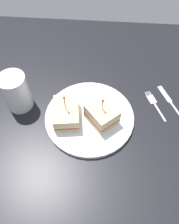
{
  "coord_description": "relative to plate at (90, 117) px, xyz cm",
  "views": [
    {
      "loc": [
        2.89,
        -36.72,
        57.46
      ],
      "look_at": [
        0.0,
        0.0,
        3.33
      ],
      "focal_mm": 36.17,
      "sensor_mm": 36.0,
      "label": 1
    }
  ],
  "objects": [
    {
      "name": "drink_glass",
      "position": [
        -21.94,
        3.58,
        4.6
      ],
      "size": [
        7.89,
        7.89,
        11.96
      ],
      "color": "silver",
      "rests_on": "ground_plane"
    },
    {
      "name": "sandwich_half_back",
      "position": [
        -6.6,
        -1.16,
        3.03
      ],
      "size": [
        8.44,
        10.82,
        9.94
      ],
      "color": "beige",
      "rests_on": "plate"
    },
    {
      "name": "fork",
      "position": [
        19.84,
        7.44,
        -0.49
      ],
      "size": [
        5.88,
        11.62,
        0.35
      ],
      "color": "silver",
      "rests_on": "ground_plane"
    },
    {
      "name": "sandwich_half_front",
      "position": [
        3.6,
        -0.98,
        3.34
      ],
      "size": [
        10.66,
        10.8,
        9.46
      ],
      "color": "beige",
      "rests_on": "plate"
    },
    {
      "name": "ground_plane",
      "position": [
        0.0,
        0.0,
        -1.66
      ],
      "size": [
        98.95,
        98.95,
        2.0
      ],
      "primitive_type": "cube",
      "color": "black"
    },
    {
      "name": "knife",
      "position": [
        24.64,
        9.2,
        -0.49
      ],
      "size": [
        6.45,
        12.36,
        0.35
      ],
      "color": "silver",
      "rests_on": "ground_plane"
    },
    {
      "name": "plate",
      "position": [
        0.0,
        0.0,
        0.0
      ],
      "size": [
        26.49,
        26.49,
        1.33
      ],
      "primitive_type": "cylinder",
      "color": "white",
      "rests_on": "ground_plane"
    }
  ]
}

